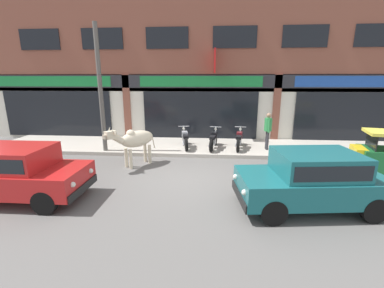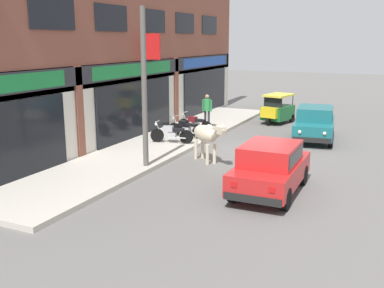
{
  "view_description": "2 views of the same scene",
  "coord_description": "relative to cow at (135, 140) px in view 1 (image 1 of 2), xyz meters",
  "views": [
    {
      "loc": [
        0.62,
        -7.92,
        3.16
      ],
      "look_at": [
        -0.08,
        1.0,
        0.89
      ],
      "focal_mm": 24.0,
      "sensor_mm": 36.0,
      "label": 1
    },
    {
      "loc": [
        -16.56,
        -5.03,
        4.3
      ],
      "look_at": [
        -3.52,
        1.0,
        0.95
      ],
      "focal_mm": 42.0,
      "sensor_mm": 36.0,
      "label": 2
    }
  ],
  "objects": [
    {
      "name": "cow",
      "position": [
        0.0,
        0.0,
        0.0
      ],
      "size": [
        1.51,
        1.81,
        1.61
      ],
      "color": "beige",
      "rests_on": "ground"
    },
    {
      "name": "motorcycle_2",
      "position": [
        4.03,
        2.28,
        -0.46
      ],
      "size": [
        0.6,
        1.8,
        0.88
      ],
      "color": "black",
      "rests_on": "sidewalk"
    },
    {
      "name": "utility_pole",
      "position": [
        -1.79,
        1.45,
        1.74
      ],
      "size": [
        0.18,
        0.18,
        5.17
      ],
      "primitive_type": "cylinder",
      "color": "#595651",
      "rests_on": "sidewalk"
    },
    {
      "name": "car_0",
      "position": [
        5.29,
        -2.86,
        -0.19
      ],
      "size": [
        3.74,
        2.01,
        1.46
      ],
      "color": "black",
      "rests_on": "ground"
    },
    {
      "name": "ground_plane",
      "position": [
        2.18,
        -1.05,
        -1.01
      ],
      "size": [
        90.0,
        90.0,
        0.0
      ],
      "primitive_type": "plane",
      "color": "#605E5B"
    },
    {
      "name": "shop_building",
      "position": [
        2.18,
        4.52,
        3.03
      ],
      "size": [
        23.0,
        1.4,
        8.51
      ],
      "color": "brown",
      "rests_on": "ground"
    },
    {
      "name": "motorcycle_0",
      "position": [
        1.61,
        2.24,
        -0.46
      ],
      "size": [
        0.6,
        1.79,
        0.88
      ],
      "color": "black",
      "rests_on": "sidewalk"
    },
    {
      "name": "pedestrian",
      "position": [
        5.23,
        2.19,
        0.13
      ],
      "size": [
        0.32,
        0.5,
        1.6
      ],
      "color": "#2D2D33",
      "rests_on": "sidewalk"
    },
    {
      "name": "motorcycle_1",
      "position": [
        2.89,
        2.18,
        -0.46
      ],
      "size": [
        0.58,
        1.8,
        0.88
      ],
      "color": "black",
      "rests_on": "sidewalk"
    },
    {
      "name": "car_1",
      "position": [
        -2.34,
        -2.96,
        -0.19
      ],
      "size": [
        3.63,
        1.64,
        1.46
      ],
      "color": "black",
      "rests_on": "ground"
    },
    {
      "name": "sidewalk",
      "position": [
        2.18,
        2.71,
        -0.93
      ],
      "size": [
        19.0,
        3.11,
        0.16
      ],
      "primitive_type": "cube",
      "color": "#B7AFA3",
      "rests_on": "ground"
    }
  ]
}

